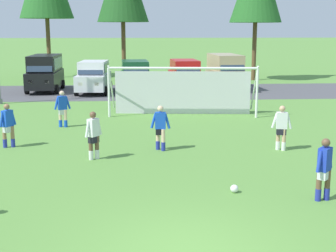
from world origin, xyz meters
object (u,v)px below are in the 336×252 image
(player_midfield_center, at_px, (281,128))
(player_winger_left, at_px, (324,170))
(player_trailing_back, at_px, (160,128))
(player_striker_near, at_px, (94,136))
(parked_car_slot_center_left, at_px, (135,76))
(player_winger_right, at_px, (8,126))
(soccer_ball, at_px, (234,189))
(parked_car_slot_center_right, at_px, (225,71))
(soccer_goal, at_px, (183,90))
(parked_car_slot_center, at_px, (185,75))
(parked_car_slot_left, at_px, (94,77))
(parked_car_slot_far_left, at_px, (45,72))
(player_defender_far, at_px, (63,109))

(player_midfield_center, height_order, player_winger_left, same)
(player_midfield_center, bearing_deg, player_trailing_back, 176.16)
(player_striker_near, distance_m, parked_car_slot_center_left, 17.49)
(player_trailing_back, height_order, parked_car_slot_center_left, parked_car_slot_center_left)
(player_winger_right, relative_size, parked_car_slot_center_left, 0.35)
(player_striker_near, bearing_deg, soccer_ball, -41.96)
(player_winger_right, distance_m, parked_car_slot_center_right, 19.96)
(player_striker_near, xyz_separation_m, player_trailing_back, (2.31, 1.09, 0.00))
(soccer_ball, height_order, soccer_goal, soccer_goal)
(soccer_goal, height_order, player_trailing_back, soccer_goal)
(player_striker_near, height_order, player_winger_left, same)
(parked_car_slot_center_left, bearing_deg, player_winger_right, -106.87)
(soccer_ball, relative_size, parked_car_slot_center, 0.05)
(soccer_ball, bearing_deg, parked_car_slot_left, 104.75)
(player_winger_left, bearing_deg, player_midfield_center, 84.82)
(player_winger_right, bearing_deg, parked_car_slot_far_left, 95.51)
(player_midfield_center, xyz_separation_m, parked_car_slot_center_right, (1.22, 17.62, 0.52))
(player_winger_left, distance_m, parked_car_slot_center_right, 22.87)
(player_striker_near, height_order, parked_car_slot_left, parked_car_slot_left)
(player_defender_far, relative_size, parked_car_slot_center, 0.35)
(player_winger_left, relative_size, parked_car_slot_center_left, 0.35)
(player_defender_far, xyz_separation_m, player_winger_right, (-1.47, -3.65, 0.00))
(soccer_ball, xyz_separation_m, parked_car_slot_center_left, (-2.66, 21.08, 1.00))
(player_striker_near, xyz_separation_m, player_winger_right, (-3.31, 1.90, 0.00))
(soccer_goal, height_order, player_winger_right, soccer_goal)
(soccer_goal, xyz_separation_m, parked_car_slot_far_left, (-8.72, 9.97, 0.05))
(player_winger_left, bearing_deg, soccer_ball, 161.07)
(player_midfield_center, relative_size, parked_car_slot_center_right, 0.33)
(parked_car_slot_center, bearing_deg, player_striker_near, -105.34)
(parked_car_slot_center_right, bearing_deg, parked_car_slot_far_left, -179.70)
(player_midfield_center, relative_size, player_winger_right, 1.00)
(player_defender_far, bearing_deg, player_winger_left, -51.00)
(player_winger_left, xyz_separation_m, parked_car_slot_far_left, (-11.10, 22.73, 0.52))
(soccer_ball, distance_m, player_winger_right, 9.25)
(soccer_goal, bearing_deg, soccer_ball, -88.86)
(soccer_ball, distance_m, parked_car_slot_far_left, 23.78)
(player_winger_left, bearing_deg, player_striker_near, 144.74)
(player_winger_right, height_order, parked_car_slot_far_left, parked_car_slot_far_left)
(soccer_ball, bearing_deg, player_winger_left, -18.93)
(player_striker_near, height_order, parked_car_slot_center_right, parked_car_slot_center_right)
(player_striker_near, height_order, parked_car_slot_center, parked_car_slot_center)
(player_trailing_back, bearing_deg, soccer_ball, -69.73)
(player_defender_far, relative_size, player_winger_right, 1.00)
(player_winger_right, relative_size, player_trailing_back, 1.00)
(parked_car_slot_left, height_order, parked_car_slot_center, same)
(soccer_goal, bearing_deg, parked_car_slot_center_right, 67.93)
(soccer_ball, relative_size, player_midfield_center, 0.13)
(parked_car_slot_left, bearing_deg, parked_car_slot_far_left, 161.37)
(player_defender_far, relative_size, player_trailing_back, 1.00)
(parked_car_slot_center, bearing_deg, parked_car_slot_center_left, -170.78)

